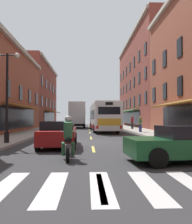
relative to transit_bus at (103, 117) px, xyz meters
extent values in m
cube|color=#333335|center=(-1.56, -12.33, -1.75)|extent=(34.80, 80.00, 0.10)
cube|color=#DBCC4C|center=(-1.56, -22.33, -1.69)|extent=(0.14, 2.40, 0.01)
cube|color=#DBCC4C|center=(-1.56, -15.83, -1.69)|extent=(0.14, 2.40, 0.01)
cube|color=#DBCC4C|center=(-1.56, -9.33, -1.69)|extent=(0.14, 2.40, 0.01)
cube|color=#DBCC4C|center=(-1.56, -2.83, -1.69)|extent=(0.14, 2.40, 0.01)
cube|color=#DBCC4C|center=(-1.56, 3.67, -1.69)|extent=(0.14, 2.40, 0.01)
cube|color=#DBCC4C|center=(-1.56, 10.17, -1.69)|extent=(0.14, 2.40, 0.01)
cube|color=#DBCC4C|center=(-1.56, 16.67, -1.69)|extent=(0.14, 2.40, 0.01)
cube|color=#DBCC4C|center=(-1.56, 23.17, -1.69)|extent=(0.14, 2.40, 0.01)
cube|color=silver|center=(-3.76, -22.33, -1.69)|extent=(0.50, 2.80, 0.01)
cube|color=silver|center=(-2.66, -22.33, -1.69)|extent=(0.50, 2.80, 0.01)
cube|color=silver|center=(-1.56, -22.33, -1.69)|extent=(0.50, 2.80, 0.01)
cube|color=silver|center=(-0.46, -22.33, -1.69)|extent=(0.50, 2.80, 0.01)
cube|color=#A39E93|center=(-7.46, -12.33, -1.63)|extent=(3.00, 80.00, 0.14)
cube|color=#A39E93|center=(4.34, -12.33, -1.63)|extent=(3.00, 80.00, 0.14)
cube|color=#B2AD9E|center=(-8.86, -2.33, 7.15)|extent=(0.44, 19.40, 0.40)
cube|color=black|center=(-8.92, -2.33, -0.15)|extent=(0.10, 12.00, 2.10)
cube|color=brown|center=(-8.21, -2.33, 1.05)|extent=(1.38, 11.20, 0.44)
cube|color=black|center=(-8.92, -6.33, 2.50)|extent=(0.10, 1.00, 1.60)
cube|color=black|center=(-8.92, -2.33, 2.50)|extent=(0.10, 1.00, 1.60)
cube|color=black|center=(-8.92, 1.67, 2.50)|extent=(0.10, 1.00, 1.60)
cube|color=black|center=(-8.92, 5.67, 2.50)|extent=(0.10, 1.00, 1.60)
cube|color=brown|center=(-12.96, 17.67, 4.11)|extent=(8.00, 19.90, 11.61)
cube|color=#B2AD9E|center=(-8.86, 17.67, 9.56)|extent=(0.44, 19.40, 0.40)
cube|color=black|center=(-8.92, 17.67, -0.15)|extent=(0.10, 12.00, 2.10)
cube|color=brown|center=(-8.21, 17.67, 1.05)|extent=(1.38, 11.20, 0.44)
cube|color=black|center=(-8.92, 9.67, 2.50)|extent=(0.10, 1.00, 1.60)
cube|color=black|center=(-8.92, 13.67, 2.50)|extent=(0.10, 1.00, 1.60)
cube|color=black|center=(-8.92, 17.67, 2.50)|extent=(0.10, 1.00, 1.60)
cube|color=black|center=(-8.92, 21.67, 2.50)|extent=(0.10, 1.00, 1.60)
cube|color=black|center=(-8.92, 25.67, 2.50)|extent=(0.10, 1.00, 1.60)
cube|color=black|center=(-8.92, 9.67, 5.70)|extent=(0.10, 1.00, 1.60)
cube|color=black|center=(-8.92, 13.67, 5.70)|extent=(0.10, 1.00, 1.60)
cube|color=black|center=(-8.92, 17.67, 5.70)|extent=(0.10, 1.00, 1.60)
cube|color=black|center=(-8.92, 21.67, 5.70)|extent=(0.10, 1.00, 1.60)
cube|color=black|center=(-8.92, 25.67, 5.70)|extent=(0.10, 1.00, 1.60)
cube|color=brown|center=(5.09, -12.33, 1.05)|extent=(1.38, 14.93, 0.44)
cube|color=black|center=(5.80, -8.52, 2.50)|extent=(0.10, 1.00, 1.60)
cube|color=black|center=(5.80, -4.71, 2.50)|extent=(0.10, 1.00, 1.60)
cube|color=black|center=(5.80, -0.90, 2.50)|extent=(0.10, 1.00, 1.60)
cube|color=black|center=(5.80, -8.52, 5.70)|extent=(0.10, 1.00, 1.60)
cube|color=black|center=(5.80, -4.71, 5.70)|extent=(0.10, 1.00, 1.60)
cube|color=black|center=(5.80, -0.90, 5.70)|extent=(0.10, 1.00, 1.60)
cube|color=brown|center=(9.84, 14.34, 6.25)|extent=(8.00, 26.57, 15.89)
cube|color=#B2AD9E|center=(5.74, 14.34, 13.84)|extent=(0.44, 26.07, 0.40)
cube|color=black|center=(5.80, 14.34, -0.15)|extent=(0.10, 16.00, 2.10)
cube|color=#1E6638|center=(5.09, 14.34, 1.05)|extent=(1.38, 14.93, 0.44)
cube|color=black|center=(5.80, 2.91, 2.50)|extent=(0.10, 1.00, 1.60)
cube|color=black|center=(5.80, 6.72, 2.50)|extent=(0.10, 1.00, 1.60)
cube|color=black|center=(5.80, 10.53, 2.50)|extent=(0.10, 1.00, 1.60)
cube|color=black|center=(5.80, 14.34, 2.50)|extent=(0.10, 1.00, 1.60)
cube|color=black|center=(5.80, 18.15, 2.50)|extent=(0.10, 1.00, 1.60)
cube|color=black|center=(5.80, 21.96, 2.50)|extent=(0.10, 1.00, 1.60)
cube|color=black|center=(5.80, 25.77, 2.50)|extent=(0.10, 1.00, 1.60)
cube|color=black|center=(5.80, 2.91, 5.70)|extent=(0.10, 1.00, 1.60)
cube|color=black|center=(5.80, 6.72, 5.70)|extent=(0.10, 1.00, 1.60)
cube|color=black|center=(5.80, 10.53, 5.70)|extent=(0.10, 1.00, 1.60)
cube|color=black|center=(5.80, 14.34, 5.70)|extent=(0.10, 1.00, 1.60)
cube|color=black|center=(5.80, 18.15, 5.70)|extent=(0.10, 1.00, 1.60)
cube|color=black|center=(5.80, 21.96, 5.70)|extent=(0.10, 1.00, 1.60)
cube|color=black|center=(5.80, 25.77, 5.70)|extent=(0.10, 1.00, 1.60)
cube|color=black|center=(5.80, 2.91, 8.90)|extent=(0.10, 1.00, 1.60)
cube|color=black|center=(5.80, 6.72, 8.90)|extent=(0.10, 1.00, 1.60)
cube|color=black|center=(5.80, 10.53, 8.90)|extent=(0.10, 1.00, 1.60)
cube|color=black|center=(5.80, 14.34, 8.90)|extent=(0.10, 1.00, 1.60)
cube|color=black|center=(5.80, 18.15, 8.90)|extent=(0.10, 1.00, 1.60)
cube|color=black|center=(5.80, 21.96, 8.90)|extent=(0.10, 1.00, 1.60)
cube|color=black|center=(5.80, 25.77, 8.90)|extent=(0.10, 1.00, 1.60)
cube|color=white|center=(0.00, -0.06, 0.02)|extent=(2.88, 12.17, 2.74)
cube|color=silver|center=(0.00, -0.06, 1.45)|extent=(2.65, 10.96, 0.16)
cube|color=black|center=(-0.01, 0.24, 0.22)|extent=(2.86, 9.77, 0.96)
cube|color=maroon|center=(0.00, -0.06, -1.10)|extent=(2.90, 11.77, 0.36)
cube|color=black|center=(-0.16, 5.95, 0.22)|extent=(2.25, 0.18, 1.10)
cube|color=black|center=(0.17, -6.07, 0.53)|extent=(2.05, 0.18, 0.70)
cube|color=gold|center=(0.17, -6.08, -0.52)|extent=(2.15, 0.16, 0.64)
cube|color=black|center=(0.17, -6.08, 1.17)|extent=(0.70, 0.12, 0.28)
cube|color=red|center=(-0.93, -6.12, -1.00)|extent=(0.20, 0.09, 0.28)
cube|color=red|center=(1.26, -6.06, -1.00)|extent=(0.20, 0.09, 0.28)
cylinder|color=black|center=(-1.28, 3.96, -1.20)|extent=(0.33, 1.01, 1.00)
cylinder|color=black|center=(1.06, 4.02, -1.20)|extent=(0.33, 1.01, 1.00)
cylinder|color=black|center=(-1.08, -3.64, -1.20)|extent=(0.33, 1.01, 1.00)
cylinder|color=black|center=(1.27, -3.57, -1.20)|extent=(0.33, 1.01, 1.00)
cube|color=black|center=(-3.49, 11.89, -0.15)|extent=(2.36, 2.12, 2.40)
cube|color=black|center=(-3.52, 12.87, 0.70)|extent=(2.00, 0.16, 0.80)
cube|color=silver|center=(-3.38, 8.35, 0.59)|extent=(2.56, 5.13, 3.17)
cube|color=#196633|center=(-2.16, 8.39, 0.74)|extent=(0.16, 3.03, 0.90)
cube|color=black|center=(-3.41, 9.37, -1.15)|extent=(2.12, 6.75, 0.24)
cylinder|color=black|center=(-4.59, 11.66, -1.25)|extent=(0.31, 0.91, 0.90)
cylinder|color=black|center=(-2.39, 11.73, -1.25)|extent=(0.31, 0.91, 0.90)
cylinder|color=black|center=(-4.45, 7.55, -1.25)|extent=(0.31, 0.91, 0.90)
cylinder|color=black|center=(-2.25, 7.62, -1.25)|extent=(0.31, 0.91, 0.90)
cube|color=silver|center=(-3.57, 18.28, -1.15)|extent=(1.96, 4.79, 0.61)
cube|color=black|center=(-3.56, 18.09, -0.64)|extent=(1.74, 2.61, 0.47)
cube|color=red|center=(-4.24, 15.90, -0.95)|extent=(0.20, 0.07, 0.14)
cube|color=red|center=(-2.77, 15.95, -0.95)|extent=(0.20, 0.07, 0.14)
cylinder|color=black|center=(-4.48, 19.92, -1.38)|extent=(0.24, 0.65, 0.64)
cylinder|color=black|center=(-2.75, 19.97, -1.38)|extent=(0.24, 0.65, 0.64)
cylinder|color=black|center=(-4.38, 16.58, -1.38)|extent=(0.24, 0.65, 0.64)
cylinder|color=black|center=(-2.66, 16.63, -1.38)|extent=(0.24, 0.65, 0.64)
cube|color=maroon|center=(-3.42, -14.70, -1.10)|extent=(1.92, 4.81, 0.71)
cube|color=black|center=(-3.42, -14.89, -0.54)|extent=(1.70, 2.61, 0.48)
cube|color=red|center=(-4.07, -17.07, -0.85)|extent=(0.20, 0.07, 0.14)
cube|color=red|center=(-2.64, -17.03, -0.85)|extent=(0.20, 0.07, 0.14)
cylinder|color=black|center=(-4.31, -13.04, -1.38)|extent=(0.24, 0.65, 0.64)
cylinder|color=black|center=(-2.62, -12.99, -1.38)|extent=(0.24, 0.65, 0.64)
cylinder|color=black|center=(-4.22, -16.40, -1.38)|extent=(0.24, 0.65, 0.64)
cylinder|color=black|center=(-2.53, -16.35, -1.38)|extent=(0.24, 0.65, 0.64)
cube|color=#144723|center=(1.82, -19.47, -1.15)|extent=(4.66, 2.20, 0.62)
cylinder|color=black|center=(0.34, -20.47, -1.38)|extent=(0.66, 0.27, 0.64)
cylinder|color=black|center=(0.19, -18.74, -1.38)|extent=(0.66, 0.27, 0.64)
cylinder|color=black|center=(-2.64, -17.95, -1.39)|extent=(0.13, 0.62, 0.62)
cylinder|color=black|center=(-2.56, -19.40, -1.39)|extent=(0.15, 0.63, 0.62)
cylinder|color=#B2B2B7|center=(-2.63, -18.07, -1.09)|extent=(0.09, 0.33, 0.68)
ellipsoid|color=navy|center=(-2.61, -18.49, -0.89)|extent=(0.35, 0.58, 0.28)
cube|color=black|center=(-2.59, -18.89, -0.96)|extent=(0.29, 0.57, 0.12)
cube|color=#B2B2B7|center=(-2.60, -18.67, -1.30)|extent=(0.26, 0.41, 0.30)
cylinder|color=#B2B2B7|center=(-2.62, -18.17, -0.68)|extent=(0.62, 0.07, 0.04)
cylinder|color=#33663F|center=(-2.59, -18.82, -0.57)|extent=(0.36, 0.47, 0.66)
sphere|color=#B2B2B7|center=(-2.60, -18.71, -0.17)|extent=(0.26, 0.26, 0.26)
cylinder|color=#33663F|center=(-2.77, -18.80, -1.30)|extent=(0.16, 0.37, 0.56)
cylinder|color=#33663F|center=(-2.41, -18.78, -1.30)|extent=(0.16, 0.37, 0.56)
cylinder|color=navy|center=(3.49, -4.10, -1.17)|extent=(0.28, 0.28, 0.77)
cylinder|color=#B29947|center=(3.49, -4.10, -0.49)|extent=(0.36, 0.36, 0.59)
sphere|color=tan|center=(3.49, -4.10, -0.07)|extent=(0.21, 0.21, 0.21)
cube|color=#33663F|center=(3.43, -4.33, -0.46)|extent=(0.29, 0.22, 0.36)
cylinder|color=black|center=(3.93, 2.42, -1.14)|extent=(0.28, 0.28, 0.83)
cylinder|color=maroon|center=(3.93, 2.42, -0.40)|extent=(0.36, 0.36, 0.64)
sphere|color=tan|center=(3.93, 2.42, 0.05)|extent=(0.23, 0.23, 0.23)
cylinder|color=black|center=(-6.50, -13.94, 1.02)|extent=(0.14, 0.14, 5.15)
cylinder|color=black|center=(-6.50, -13.94, -1.26)|extent=(0.28, 0.28, 0.60)
cylinder|color=black|center=(-6.50, -13.94, 3.49)|extent=(1.10, 0.07, 0.07)
sphere|color=white|center=(-5.95, -13.94, 3.49)|extent=(0.32, 0.32, 0.32)
camera|label=1|loc=(-1.89, -27.85, -0.11)|focal=38.21mm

